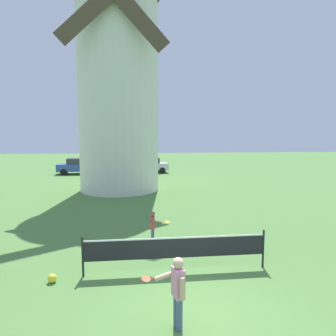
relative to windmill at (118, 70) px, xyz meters
name	(u,v)px	position (x,y,z in m)	size (l,w,h in m)	color
ground_plane	(195,307)	(2.35, -14.72, -8.18)	(120.00, 120.00, 0.00)	#517F3D
windmill	(118,70)	(0.00, 0.00, 0.00)	(6.77, 6.14, 15.94)	silver
tennis_net	(176,248)	(2.18, -12.96, -7.50)	(5.10, 0.06, 1.10)	black
player_near	(177,289)	(1.86, -15.38, -7.37)	(0.85, 0.47, 1.44)	slate
player_far	(153,225)	(1.69, -10.73, -7.52)	(0.69, 0.53, 1.16)	slate
stray_ball	(52,278)	(-1.08, -13.21, -8.07)	(0.23, 0.23, 0.23)	yellow
parked_car_blue	(80,166)	(-4.41, 9.43, -7.37)	(4.52, 2.20, 1.56)	#334C99
parked_car_silver	(147,165)	(2.28, 9.43, -7.37)	(4.38, 2.24, 1.56)	silver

